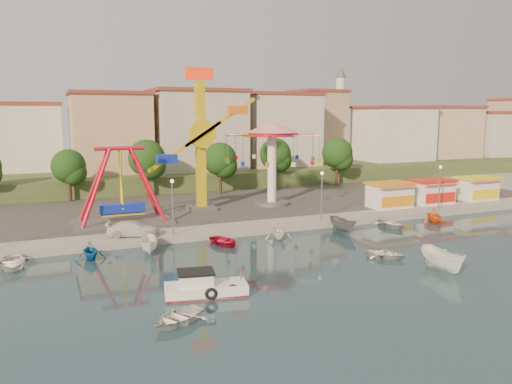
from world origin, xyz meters
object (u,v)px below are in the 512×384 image
wave_swinger (272,144)px  pirate_ship_ride (121,187)px  skiff (443,260)px  van (133,229)px  rowboat_a (386,254)px  cabin_motorboat (204,288)px  kamikaze_tower (205,144)px

wave_swinger → pirate_ship_ride: bearing=-168.6°
skiff → van: van is taller
pirate_ship_ride → wave_swinger: 19.58m
rowboat_a → van: van is taller
skiff → wave_swinger: bearing=98.2°
cabin_motorboat → rowboat_a: (16.49, 2.47, -0.17)m
skiff → van: 27.11m
kamikaze_tower → rowboat_a: 25.73m
rowboat_a → van: 22.88m
cabin_motorboat → wave_swinger: bearing=67.4°
pirate_ship_ride → wave_swinger: (18.82, 3.80, 3.80)m
kamikaze_tower → skiff: 30.27m
cabin_motorboat → van: (-1.98, 15.93, 0.79)m
wave_swinger → van: (-18.72, -9.74, -6.90)m
kamikaze_tower → rowboat_a: (8.46, -22.93, -8.03)m
pirate_ship_ride → cabin_motorboat: pirate_ship_ride is taller
pirate_ship_ride → cabin_motorboat: size_ratio=1.77×
pirate_ship_ride → wave_swinger: bearing=11.4°
kamikaze_tower → skiff: bearing=-69.5°
pirate_ship_ride → van: bearing=-89.0°
wave_swinger → cabin_motorboat: bearing=-123.1°
pirate_ship_ride → cabin_motorboat: (2.08, -21.87, -3.89)m
rowboat_a → van: size_ratio=0.67×
wave_swinger → rowboat_a: bearing=-90.6°
wave_swinger → van: 22.20m
kamikaze_tower → skiff: size_ratio=3.59×
cabin_motorboat → skiff: 18.41m
rowboat_a → skiff: 4.92m
cabin_motorboat → kamikaze_tower: bearing=83.0°
kamikaze_tower → skiff: (10.26, -27.47, -7.48)m
cabin_motorboat → skiff: size_ratio=1.23×
wave_swinger → kamikaze_tower: bearing=-178.2°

